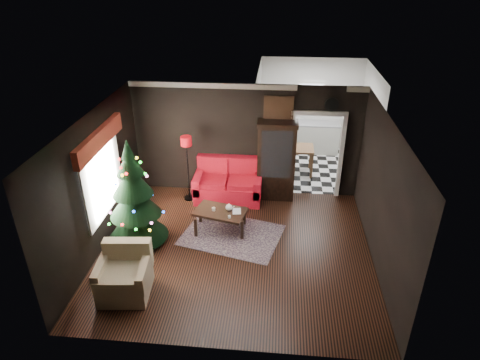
# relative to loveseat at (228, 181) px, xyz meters

# --- Properties ---
(floor) EXTENTS (5.50, 5.50, 0.00)m
(floor) POSITION_rel_loveseat_xyz_m (0.40, -2.05, -0.50)
(floor) COLOR black
(floor) RESTS_ON ground
(ceiling) EXTENTS (5.50, 5.50, 0.00)m
(ceiling) POSITION_rel_loveseat_xyz_m (0.40, -2.05, 2.30)
(ceiling) COLOR white
(ceiling) RESTS_ON ground
(wall_back) EXTENTS (5.50, 0.00, 5.50)m
(wall_back) POSITION_rel_loveseat_xyz_m (0.40, 0.45, 0.90)
(wall_back) COLOR black
(wall_back) RESTS_ON ground
(wall_front) EXTENTS (5.50, 0.00, 5.50)m
(wall_front) POSITION_rel_loveseat_xyz_m (0.40, -4.55, 0.90)
(wall_front) COLOR black
(wall_front) RESTS_ON ground
(wall_left) EXTENTS (0.00, 5.50, 5.50)m
(wall_left) POSITION_rel_loveseat_xyz_m (-2.35, -2.05, 0.90)
(wall_left) COLOR black
(wall_left) RESTS_ON ground
(wall_right) EXTENTS (0.00, 5.50, 5.50)m
(wall_right) POSITION_rel_loveseat_xyz_m (3.15, -2.05, 0.90)
(wall_right) COLOR black
(wall_right) RESTS_ON ground
(doorway) EXTENTS (1.10, 0.10, 2.10)m
(doorway) POSITION_rel_loveseat_xyz_m (2.10, 0.45, 0.55)
(doorway) COLOR silver
(doorway) RESTS_ON ground
(left_window) EXTENTS (0.05, 1.60, 1.40)m
(left_window) POSITION_rel_loveseat_xyz_m (-2.31, -1.85, 0.95)
(left_window) COLOR white
(left_window) RESTS_ON wall_left
(valance) EXTENTS (0.12, 2.10, 0.35)m
(valance) POSITION_rel_loveseat_xyz_m (-2.23, -1.85, 1.77)
(valance) COLOR maroon
(valance) RESTS_ON wall_left
(kitchen_floor) EXTENTS (3.00, 3.00, 0.00)m
(kitchen_floor) POSITION_rel_loveseat_xyz_m (2.10, 1.95, -0.50)
(kitchen_floor) COLOR white
(kitchen_floor) RESTS_ON ground
(kitchen_window) EXTENTS (0.70, 0.06, 0.70)m
(kitchen_window) POSITION_rel_loveseat_xyz_m (2.10, 3.40, 1.20)
(kitchen_window) COLOR white
(kitchen_window) RESTS_ON ground
(rug) EXTENTS (2.34, 1.94, 0.01)m
(rug) POSITION_rel_loveseat_xyz_m (0.26, -1.55, -0.49)
(rug) COLOR #5F4E56
(rug) RESTS_ON ground
(loveseat) EXTENTS (1.70, 0.90, 1.00)m
(loveseat) POSITION_rel_loveseat_xyz_m (0.00, 0.00, 0.00)
(loveseat) COLOR maroon
(loveseat) RESTS_ON ground
(curio_cabinet) EXTENTS (0.90, 0.45, 1.90)m
(curio_cabinet) POSITION_rel_loveseat_xyz_m (1.15, 0.22, 0.45)
(curio_cabinet) COLOR black
(curio_cabinet) RESTS_ON ground
(floor_lamp) EXTENTS (0.29, 0.29, 1.65)m
(floor_lamp) POSITION_rel_loveseat_xyz_m (-0.96, -0.08, 0.33)
(floor_lamp) COLOR black
(floor_lamp) RESTS_ON ground
(christmas_tree) EXTENTS (1.28, 1.28, 2.36)m
(christmas_tree) POSITION_rel_loveseat_xyz_m (-1.67, -1.93, 0.55)
(christmas_tree) COLOR black
(christmas_tree) RESTS_ON ground
(armchair) EXTENTS (0.98, 0.98, 0.92)m
(armchair) POSITION_rel_loveseat_xyz_m (-1.42, -3.49, -0.04)
(armchair) COLOR beige
(armchair) RESTS_ON ground
(coffee_table) EXTENTS (1.21, 0.89, 0.49)m
(coffee_table) POSITION_rel_loveseat_xyz_m (-0.00, -1.38, -0.25)
(coffee_table) COLOR black
(coffee_table) RESTS_ON rug
(teapot) EXTENTS (0.21, 0.21, 0.16)m
(teapot) POSITION_rel_loveseat_xyz_m (0.18, -1.34, 0.08)
(teapot) COLOR white
(teapot) RESTS_ON coffee_table
(cup_a) EXTENTS (0.10, 0.10, 0.07)m
(cup_a) POSITION_rel_loveseat_xyz_m (-0.15, -1.37, 0.03)
(cup_a) COLOR white
(cup_a) RESTS_ON coffee_table
(cup_b) EXTENTS (0.07, 0.07, 0.05)m
(cup_b) POSITION_rel_loveseat_xyz_m (0.22, -1.64, 0.02)
(cup_b) COLOR white
(cup_b) RESTS_ON coffee_table
(book) EXTENTS (0.18, 0.04, 0.24)m
(book) POSITION_rel_loveseat_xyz_m (0.26, -1.39, 0.12)
(book) COLOR #95815B
(book) RESTS_ON coffee_table
(wall_clock) EXTENTS (0.32, 0.32, 0.06)m
(wall_clock) POSITION_rel_loveseat_xyz_m (2.35, 0.40, 1.88)
(wall_clock) COLOR white
(wall_clock) RESTS_ON wall_back
(painting) EXTENTS (0.62, 0.05, 0.52)m
(painting) POSITION_rel_loveseat_xyz_m (1.15, 0.41, 1.75)
(painting) COLOR tan
(painting) RESTS_ON wall_back
(kitchen_counter) EXTENTS (1.80, 0.60, 0.90)m
(kitchen_counter) POSITION_rel_loveseat_xyz_m (2.10, 3.15, -0.05)
(kitchen_counter) COLOR beige
(kitchen_counter) RESTS_ON ground
(kitchen_table) EXTENTS (0.70, 0.70, 0.75)m
(kitchen_table) POSITION_rel_loveseat_xyz_m (1.80, 1.65, -0.12)
(kitchen_table) COLOR brown
(kitchen_table) RESTS_ON ground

